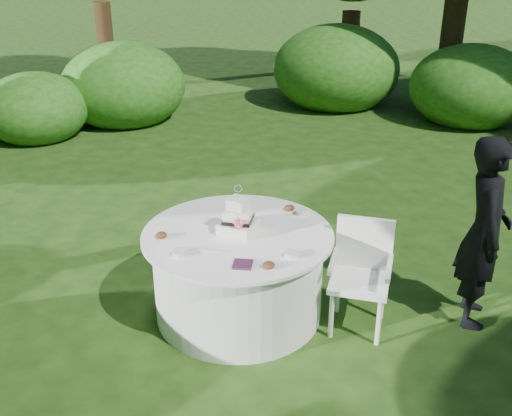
# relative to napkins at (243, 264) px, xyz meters

# --- Properties ---
(ground) EXTENTS (80.00, 80.00, 0.00)m
(ground) POSITION_rel_napkins_xyz_m (-0.12, 0.51, -0.78)
(ground) COLOR #1B370F
(ground) RESTS_ON ground
(napkins) EXTENTS (0.14, 0.14, 0.02)m
(napkins) POSITION_rel_napkins_xyz_m (0.00, 0.00, 0.00)
(napkins) COLOR #411B36
(napkins) RESTS_ON table
(feather_plume) EXTENTS (0.48, 0.07, 0.01)m
(feather_plume) POSITION_rel_napkins_xyz_m (-0.37, 0.18, -0.00)
(feather_plume) COLOR white
(feather_plume) RESTS_ON table
(guest) EXTENTS (0.44, 0.62, 1.61)m
(guest) POSITION_rel_napkins_xyz_m (1.85, 0.71, 0.02)
(guest) COLOR black
(guest) RESTS_ON ground
(table) EXTENTS (1.56, 1.56, 0.77)m
(table) POSITION_rel_napkins_xyz_m (-0.12, 0.51, -0.39)
(table) COLOR white
(table) RESTS_ON ground
(cake) EXTENTS (0.34, 0.34, 0.42)m
(cake) POSITION_rel_napkins_xyz_m (-0.11, 0.53, 0.10)
(cake) COLOR white
(cake) RESTS_ON table
(chair) EXTENTS (0.53, 0.52, 0.91)m
(chair) POSITION_rel_napkins_xyz_m (0.89, 0.51, -0.26)
(chair) COLOR white
(chair) RESTS_ON ground
(votives) EXTENTS (0.97, 0.95, 0.04)m
(votives) POSITION_rel_napkins_xyz_m (0.07, 0.40, 0.01)
(votives) COLOR white
(votives) RESTS_ON table
(petal_cups) EXTENTS (1.06, 1.10, 0.05)m
(petal_cups) POSITION_rel_napkins_xyz_m (-0.08, 0.45, 0.02)
(petal_cups) COLOR #562D16
(petal_cups) RESTS_ON table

